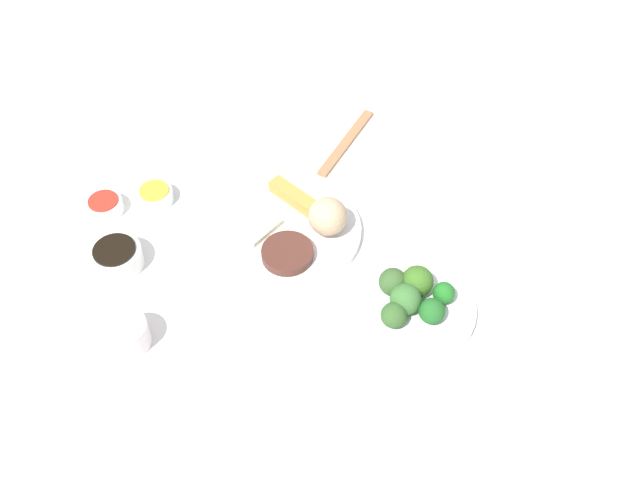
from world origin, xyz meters
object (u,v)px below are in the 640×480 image
(soy_sauce_bowl, at_px, (117,257))
(sauce_ramekin_sweet_and_sour, at_px, (105,206))
(broccoli_plate, at_px, (413,308))
(teacup, at_px, (128,334))
(main_plate, at_px, (291,231))
(sauce_ramekin_hot_mustard, at_px, (155,196))
(chopsticks_pair, at_px, (346,142))

(soy_sauce_bowl, relative_size, sauce_ramekin_sweet_and_sour, 1.33)
(broccoli_plate, height_order, teacup, teacup)
(main_plate, relative_size, soy_sauce_bowl, 2.86)
(sauce_ramekin_hot_mustard, bearing_deg, broccoli_plate, 173.04)
(sauce_ramekin_sweet_and_sour, relative_size, teacup, 0.98)
(broccoli_plate, distance_m, sauce_ramekin_hot_mustard, 0.53)
(main_plate, relative_size, teacup, 3.74)
(broccoli_plate, xyz_separation_m, soy_sauce_bowl, (0.51, 0.10, 0.01))
(sauce_ramekin_hot_mustard, bearing_deg, teacup, 112.51)
(main_plate, height_order, broccoli_plate, main_plate)
(sauce_ramekin_hot_mustard, relative_size, teacup, 0.98)
(broccoli_plate, distance_m, sauce_ramekin_sweet_and_sour, 0.60)
(broccoli_plate, bearing_deg, main_plate, -17.70)
(main_plate, height_order, teacup, teacup)
(broccoli_plate, xyz_separation_m, sauce_ramekin_hot_mustard, (0.53, -0.06, 0.01))
(sauce_ramekin_sweet_and_sour, bearing_deg, broccoli_plate, 179.39)
(broccoli_plate, bearing_deg, sauce_ramekin_sweet_and_sour, -0.61)
(sauce_ramekin_hot_mustard, bearing_deg, chopsticks_pair, -134.95)
(soy_sauce_bowl, xyz_separation_m, teacup, (-0.10, 0.13, 0.01))
(main_plate, distance_m, sauce_ramekin_sweet_and_sour, 0.36)
(sauce_ramekin_hot_mustard, height_order, chopsticks_pair, sauce_ramekin_hot_mustard)
(teacup, bearing_deg, soy_sauce_bowl, -51.71)
(main_plate, relative_size, broccoli_plate, 1.23)
(broccoli_plate, bearing_deg, sauce_ramekin_hot_mustard, -6.96)
(main_plate, xyz_separation_m, broccoli_plate, (-0.26, 0.08, -0.00))
(sauce_ramekin_sweet_and_sour, bearing_deg, soy_sauce_bowl, 131.81)
(main_plate, distance_m, teacup, 0.35)
(sauce_ramekin_sweet_and_sour, relative_size, chopsticks_pair, 0.31)
(sauce_ramekin_hot_mustard, xyz_separation_m, sauce_ramekin_sweet_and_sour, (0.07, 0.06, 0.00))
(main_plate, relative_size, chopsticks_pair, 1.18)
(sauce_ramekin_hot_mustard, distance_m, chopsticks_pair, 0.40)
(sauce_ramekin_hot_mustard, height_order, sauce_ramekin_sweet_and_sour, same)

